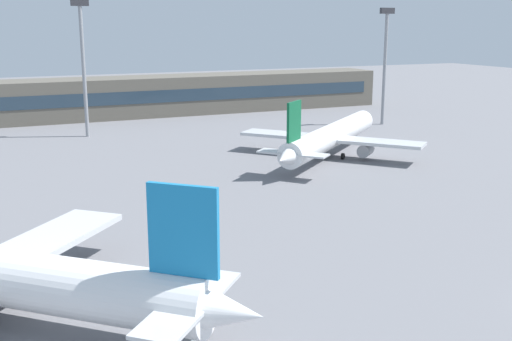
% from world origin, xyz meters
% --- Properties ---
extents(ground_plane, '(400.00, 400.00, 0.00)m').
position_xyz_m(ground_plane, '(0.00, 40.00, 0.00)').
color(ground_plane, slate).
extents(terminal_building, '(113.94, 12.13, 9.00)m').
position_xyz_m(terminal_building, '(0.00, 114.11, 4.50)').
color(terminal_building, '#5B564C').
rests_on(terminal_building, ground_plane).
extents(airplane_mid, '(35.03, 31.03, 10.70)m').
position_xyz_m(airplane_mid, '(13.50, 56.53, 3.26)').
color(airplane_mid, white).
rests_on(airplane_mid, ground_plane).
extents(floodlight_tower_west, '(3.20, 0.80, 25.37)m').
position_xyz_m(floodlight_tower_west, '(-19.92, 90.96, 14.70)').
color(floodlight_tower_west, gray).
rests_on(floodlight_tower_west, ground_plane).
extents(floodlight_tower_east, '(3.20, 0.80, 24.21)m').
position_xyz_m(floodlight_tower_east, '(40.20, 80.07, 14.10)').
color(floodlight_tower_east, gray).
rests_on(floodlight_tower_east, ground_plane).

